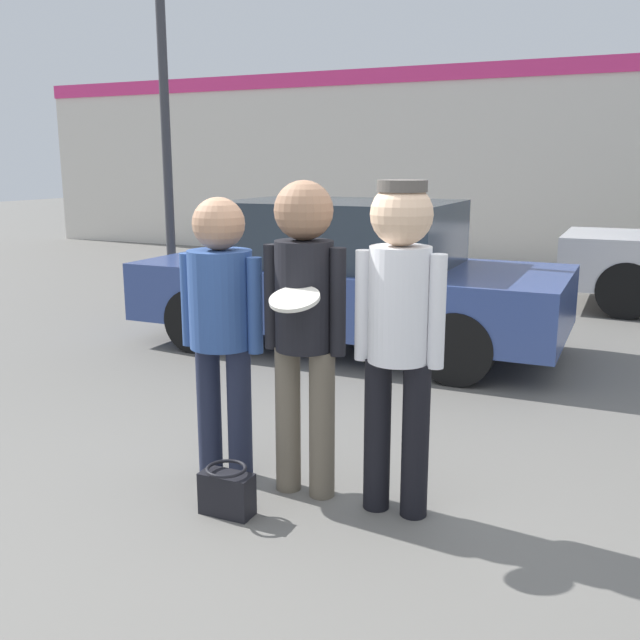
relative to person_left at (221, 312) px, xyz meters
The scene contains 8 objects.
ground_plane 1.28m from the person_left, 14.03° to the right, with size 56.00×56.00×0.00m, color #66635E.
storefront_building 10.71m from the person_left, 86.15° to the left, with size 24.00×0.22×3.77m.
person_left is the anchor object (origin of this frame).
person_middle_with_frisbee 0.57m from the person_left, ahead, with size 0.50×0.55×1.83m.
person_right 1.13m from the person_left, ahead, with size 0.50×0.33×1.84m.
parked_car_near 3.34m from the person_left, 98.72° to the left, with size 4.39×1.92×1.54m.
street_lamp 5.91m from the person_left, 126.89° to the left, with size 1.42×0.35×6.13m.
handbag 1.05m from the person_left, 57.65° to the right, with size 0.30×0.23×0.28m.
Camera 1 is at (1.54, -3.40, 1.92)m, focal length 40.00 mm.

